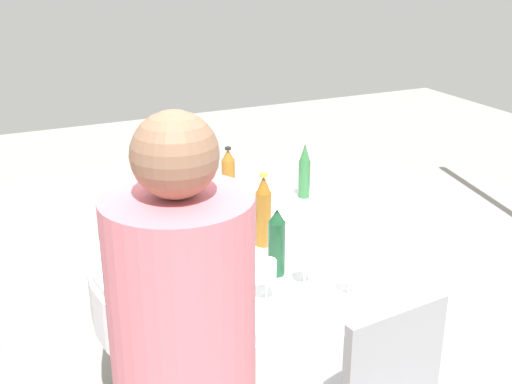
{
  "coord_description": "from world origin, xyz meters",
  "views": [
    {
      "loc": [
        -1.07,
        -2.29,
        1.95
      ],
      "look_at": [
        0.0,
        0.0,
        0.98
      ],
      "focal_mm": 45.64,
      "sensor_mm": 36.0,
      "label": 1
    }
  ],
  "objects_px": {
    "bottle_amber_inner": "(263,212)",
    "wine_glass_inner": "(143,203)",
    "plate_outer": "(362,239)",
    "bottle_amber_north": "(228,175)",
    "wine_glass_east": "(267,272)",
    "bottle_dark_green_front": "(277,243)",
    "plate_right": "(166,243)",
    "bottle_green_south": "(304,172)",
    "dining_table": "(256,274)",
    "wine_glass_rear": "(350,271)",
    "bottle_dark_green_mid": "(186,267)",
    "wine_glass_north": "(235,221)",
    "wine_glass_west": "(305,260)",
    "plate_east": "(289,224)"
  },
  "relations": [
    {
      "from": "bottle_amber_north",
      "to": "wine_glass_east",
      "type": "height_order",
      "value": "bottle_amber_north"
    },
    {
      "from": "bottle_dark_green_front",
      "to": "wine_glass_north",
      "type": "xyz_separation_m",
      "value": [
        -0.04,
        0.32,
        -0.03
      ]
    },
    {
      "from": "wine_glass_east",
      "to": "bottle_dark_green_mid",
      "type": "bearing_deg",
      "value": 161.82
    },
    {
      "from": "bottle_dark_green_front",
      "to": "plate_right",
      "type": "height_order",
      "value": "bottle_dark_green_front"
    },
    {
      "from": "bottle_amber_inner",
      "to": "bottle_amber_north",
      "type": "xyz_separation_m",
      "value": [
        0.07,
        0.54,
        -0.02
      ]
    },
    {
      "from": "bottle_green_south",
      "to": "wine_glass_inner",
      "type": "bearing_deg",
      "value": -178.82
    },
    {
      "from": "bottle_dark_green_front",
      "to": "wine_glass_east",
      "type": "xyz_separation_m",
      "value": [
        -0.12,
        -0.16,
        -0.02
      ]
    },
    {
      "from": "wine_glass_rear",
      "to": "bottle_green_south",
      "type": "bearing_deg",
      "value": 70.71
    },
    {
      "from": "dining_table",
      "to": "plate_right",
      "type": "relative_size",
      "value": 6.57
    },
    {
      "from": "wine_glass_north",
      "to": "wine_glass_west",
      "type": "distance_m",
      "value": 0.44
    },
    {
      "from": "bottle_dark_green_front",
      "to": "wine_glass_east",
      "type": "bearing_deg",
      "value": -126.73
    },
    {
      "from": "wine_glass_rear",
      "to": "bottle_dark_green_mid",
      "type": "bearing_deg",
      "value": 161.78
    },
    {
      "from": "dining_table",
      "to": "wine_glass_west",
      "type": "bearing_deg",
      "value": -87.49
    },
    {
      "from": "bottle_dark_green_front",
      "to": "bottle_amber_inner",
      "type": "relative_size",
      "value": 0.89
    },
    {
      "from": "bottle_amber_north",
      "to": "wine_glass_inner",
      "type": "xyz_separation_m",
      "value": [
        -0.48,
        -0.15,
        -0.01
      ]
    },
    {
      "from": "wine_glass_east",
      "to": "plate_east",
      "type": "relative_size",
      "value": 0.69
    },
    {
      "from": "plate_right",
      "to": "wine_glass_inner",
      "type": "bearing_deg",
      "value": 98.16
    },
    {
      "from": "bottle_dark_green_front",
      "to": "wine_glass_rear",
      "type": "bearing_deg",
      "value": -56.67
    },
    {
      "from": "bottle_green_south",
      "to": "wine_glass_east",
      "type": "height_order",
      "value": "bottle_green_south"
    },
    {
      "from": "bottle_dark_green_mid",
      "to": "wine_glass_inner",
      "type": "xyz_separation_m",
      "value": [
        0.05,
        0.72,
        -0.03
      ]
    },
    {
      "from": "wine_glass_inner",
      "to": "dining_table",
      "type": "bearing_deg",
      "value": -44.06
    },
    {
      "from": "bottle_dark_green_mid",
      "to": "wine_glass_east",
      "type": "bearing_deg",
      "value": -18.18
    },
    {
      "from": "bottle_amber_north",
      "to": "wine_glass_inner",
      "type": "height_order",
      "value": "bottle_amber_north"
    },
    {
      "from": "bottle_dark_green_mid",
      "to": "wine_glass_east",
      "type": "xyz_separation_m",
      "value": [
        0.27,
        -0.09,
        -0.04
      ]
    },
    {
      "from": "bottle_amber_north",
      "to": "wine_glass_inner",
      "type": "distance_m",
      "value": 0.5
    },
    {
      "from": "bottle_dark_green_front",
      "to": "plate_right",
      "type": "distance_m",
      "value": 0.54
    },
    {
      "from": "bottle_green_south",
      "to": "plate_outer",
      "type": "xyz_separation_m",
      "value": [
        -0.02,
        -0.56,
        -0.13
      ]
    },
    {
      "from": "wine_glass_inner",
      "to": "wine_glass_rear",
      "type": "relative_size",
      "value": 1.16
    },
    {
      "from": "bottle_dark_green_front",
      "to": "plate_right",
      "type": "xyz_separation_m",
      "value": [
        -0.31,
        0.43,
        -0.12
      ]
    },
    {
      "from": "plate_outer",
      "to": "bottle_dark_green_mid",
      "type": "bearing_deg",
      "value": -168.15
    },
    {
      "from": "bottle_amber_north",
      "to": "bottle_green_south",
      "type": "bearing_deg",
      "value": -19.87
    },
    {
      "from": "bottle_dark_green_mid",
      "to": "plate_right",
      "type": "relative_size",
      "value": 1.48
    },
    {
      "from": "plate_outer",
      "to": "wine_glass_east",
      "type": "bearing_deg",
      "value": -155.45
    },
    {
      "from": "bottle_green_south",
      "to": "wine_glass_rear",
      "type": "distance_m",
      "value": 0.98
    },
    {
      "from": "bottle_amber_inner",
      "to": "plate_outer",
      "type": "relative_size",
      "value": 1.52
    },
    {
      "from": "bottle_amber_inner",
      "to": "wine_glass_inner",
      "type": "bearing_deg",
      "value": 136.12
    },
    {
      "from": "bottle_green_south",
      "to": "plate_right",
      "type": "height_order",
      "value": "bottle_green_south"
    },
    {
      "from": "bottle_green_south",
      "to": "wine_glass_north",
      "type": "distance_m",
      "value": 0.64
    },
    {
      "from": "bottle_dark_green_mid",
      "to": "wine_glass_inner",
      "type": "bearing_deg",
      "value": 86.19
    },
    {
      "from": "bottle_green_south",
      "to": "bottle_amber_north",
      "type": "relative_size",
      "value": 1.07
    },
    {
      "from": "dining_table",
      "to": "wine_glass_inner",
      "type": "bearing_deg",
      "value": 135.94
    },
    {
      "from": "dining_table",
      "to": "plate_outer",
      "type": "relative_size",
      "value": 6.68
    },
    {
      "from": "plate_right",
      "to": "plate_outer",
      "type": "xyz_separation_m",
      "value": [
        0.78,
        -0.32,
        -0.0
      ]
    },
    {
      "from": "bottle_green_south",
      "to": "wine_glass_north",
      "type": "xyz_separation_m",
      "value": [
        -0.53,
        -0.35,
        -0.03
      ]
    },
    {
      "from": "bottle_amber_north",
      "to": "plate_outer",
      "type": "relative_size",
      "value": 1.29
    },
    {
      "from": "wine_glass_rear",
      "to": "plate_outer",
      "type": "distance_m",
      "value": 0.48
    },
    {
      "from": "wine_glass_rear",
      "to": "plate_east",
      "type": "relative_size",
      "value": 0.6
    },
    {
      "from": "bottle_amber_inner",
      "to": "wine_glass_inner",
      "type": "xyz_separation_m",
      "value": [
        -0.41,
        0.39,
        -0.03
      ]
    },
    {
      "from": "bottle_dark_green_front",
      "to": "plate_outer",
      "type": "xyz_separation_m",
      "value": [
        0.47,
        0.11,
        -0.13
      ]
    },
    {
      "from": "plate_outer",
      "to": "dining_table",
      "type": "bearing_deg",
      "value": 158.52
    }
  ]
}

